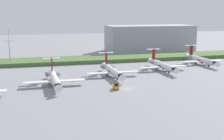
{
  "coord_description": "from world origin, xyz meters",
  "views": [
    {
      "loc": [
        -34.66,
        -106.42,
        28.01
      ],
      "look_at": [
        0.0,
        21.9,
        3.0
      ],
      "focal_mm": 50.9,
      "sensor_mm": 36.0,
      "label": 1
    }
  ],
  "objects_px": {
    "regional_jet_second": "(54,79)",
    "regional_jet_third": "(112,70)",
    "baggage_tug": "(116,87)",
    "regional_jet_fifth": "(201,59)",
    "antenna_mast": "(9,49)",
    "safety_cone_front_marker": "(173,78)",
    "regional_jet_fourth": "(162,65)"
  },
  "relations": [
    {
      "from": "regional_jet_fourth",
      "to": "safety_cone_front_marker",
      "type": "bearing_deg",
      "value": -99.63
    },
    {
      "from": "regional_jet_fifth",
      "to": "safety_cone_front_marker",
      "type": "height_order",
      "value": "regional_jet_fifth"
    },
    {
      "from": "antenna_mast",
      "to": "baggage_tug",
      "type": "bearing_deg",
      "value": -59.51
    },
    {
      "from": "regional_jet_second",
      "to": "antenna_mast",
      "type": "height_order",
      "value": "antenna_mast"
    },
    {
      "from": "regional_jet_fourth",
      "to": "regional_jet_fifth",
      "type": "relative_size",
      "value": 1.0
    },
    {
      "from": "regional_jet_second",
      "to": "regional_jet_third",
      "type": "relative_size",
      "value": 1.0
    },
    {
      "from": "regional_jet_fifth",
      "to": "antenna_mast",
      "type": "distance_m",
      "value": 100.85
    },
    {
      "from": "regional_jet_fifth",
      "to": "safety_cone_front_marker",
      "type": "relative_size",
      "value": 56.36
    },
    {
      "from": "regional_jet_fifth",
      "to": "antenna_mast",
      "type": "relative_size",
      "value": 1.63
    },
    {
      "from": "antenna_mast",
      "to": "regional_jet_second",
      "type": "bearing_deg",
      "value": -71.31
    },
    {
      "from": "regional_jet_third",
      "to": "regional_jet_fifth",
      "type": "relative_size",
      "value": 1.0
    },
    {
      "from": "regional_jet_third",
      "to": "safety_cone_front_marker",
      "type": "bearing_deg",
      "value": -24.83
    },
    {
      "from": "regional_jet_fifth",
      "to": "antenna_mast",
      "type": "bearing_deg",
      "value": 165.09
    },
    {
      "from": "regional_jet_second",
      "to": "regional_jet_fifth",
      "type": "relative_size",
      "value": 1.0
    },
    {
      "from": "baggage_tug",
      "to": "regional_jet_second",
      "type": "bearing_deg",
      "value": 149.63
    },
    {
      "from": "regional_jet_fourth",
      "to": "antenna_mast",
      "type": "xyz_separation_m",
      "value": [
        -70.51,
        36.32,
        5.42
      ]
    },
    {
      "from": "baggage_tug",
      "to": "safety_cone_front_marker",
      "type": "distance_m",
      "value": 30.78
    },
    {
      "from": "regional_jet_third",
      "to": "antenna_mast",
      "type": "xyz_separation_m",
      "value": [
        -44.01,
        43.54,
        5.42
      ]
    },
    {
      "from": "regional_jet_fifth",
      "to": "regional_jet_fourth",
      "type": "bearing_deg",
      "value": -158.79
    },
    {
      "from": "regional_jet_second",
      "to": "regional_jet_fourth",
      "type": "relative_size",
      "value": 1.0
    },
    {
      "from": "antenna_mast",
      "to": "regional_jet_third",
      "type": "bearing_deg",
      "value": -44.69
    },
    {
      "from": "regional_jet_third",
      "to": "regional_jet_fourth",
      "type": "relative_size",
      "value": 1.0
    },
    {
      "from": "regional_jet_third",
      "to": "baggage_tug",
      "type": "relative_size",
      "value": 9.69
    },
    {
      "from": "safety_cone_front_marker",
      "to": "regional_jet_third",
      "type": "bearing_deg",
      "value": 155.17
    },
    {
      "from": "regional_jet_fifth",
      "to": "regional_jet_second",
      "type": "bearing_deg",
      "value": -160.17
    },
    {
      "from": "regional_jet_second",
      "to": "baggage_tug",
      "type": "bearing_deg",
      "value": -30.37
    },
    {
      "from": "baggage_tug",
      "to": "regional_jet_fourth",
      "type": "bearing_deg",
      "value": 44.0
    },
    {
      "from": "regional_jet_second",
      "to": "baggage_tug",
      "type": "xyz_separation_m",
      "value": [
        20.8,
        -12.19,
        -1.53
      ]
    },
    {
      "from": "regional_jet_fifth",
      "to": "baggage_tug",
      "type": "distance_m",
      "value": 70.93
    },
    {
      "from": "regional_jet_fifth",
      "to": "baggage_tug",
      "type": "bearing_deg",
      "value": -145.03
    },
    {
      "from": "regional_jet_third",
      "to": "safety_cone_front_marker",
      "type": "xyz_separation_m",
      "value": [
        23.44,
        -10.85,
        -2.26
      ]
    },
    {
      "from": "antenna_mast",
      "to": "safety_cone_front_marker",
      "type": "bearing_deg",
      "value": -38.88
    }
  ]
}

